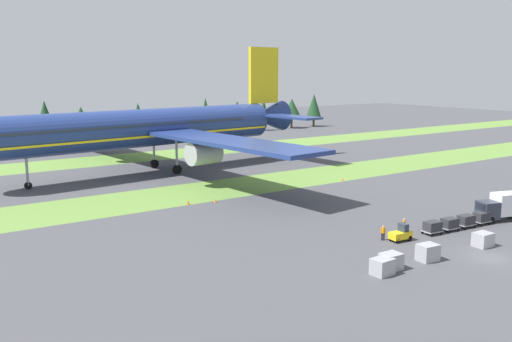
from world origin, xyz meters
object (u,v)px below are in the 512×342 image
at_px(cargo_dolly_second, 450,223).
at_px(cargo_dolly_fourth, 482,217).
at_px(baggage_tug, 401,234).
at_px(catering_truck, 504,206).
at_px(taxiway_marker_1, 215,201).
at_px(cargo_dolly_third, 466,220).
at_px(cargo_dolly_lead, 432,227).
at_px(airliner, 153,127).
at_px(ground_crew_loader, 404,225).
at_px(uld_container_3, 483,240).
at_px(uld_container_1, 391,261).
at_px(taxiway_marker_0, 342,179).
at_px(uld_container_2, 428,252).
at_px(uld_container_0, 382,267).
at_px(taxiway_marker_2, 188,202).
at_px(ground_crew_marshaller, 383,232).

height_order(cargo_dolly_second, cargo_dolly_fourth, same).
relative_size(baggage_tug, catering_truck, 0.37).
bearing_deg(taxiway_marker_1, cargo_dolly_third, -56.44).
bearing_deg(cargo_dolly_fourth, cargo_dolly_lead, 90.00).
distance_m(airliner, cargo_dolly_second, 58.04).
xyz_separation_m(ground_crew_loader, uld_container_3, (2.98, -8.47, -0.17)).
distance_m(baggage_tug, taxiway_marker_1, 28.93).
bearing_deg(cargo_dolly_lead, ground_crew_loader, 46.26).
height_order(ground_crew_loader, uld_container_3, ground_crew_loader).
bearing_deg(uld_container_1, cargo_dolly_lead, 22.05).
relative_size(ground_crew_loader, taxiway_marker_0, 3.23).
relative_size(ground_crew_loader, uld_container_2, 0.87).
relative_size(cargo_dolly_third, taxiway_marker_1, 4.29).
bearing_deg(uld_container_2, baggage_tug, 64.25).
relative_size(catering_truck, ground_crew_loader, 4.21).
distance_m(cargo_dolly_fourth, catering_truck, 4.06).
distance_m(ground_crew_loader, uld_container_2, 9.88).
bearing_deg(uld_container_2, taxiway_marker_1, 98.92).
relative_size(cargo_dolly_third, catering_truck, 0.32).
relative_size(catering_truck, uld_container_1, 3.66).
height_order(baggage_tug, cargo_dolly_lead, baggage_tug).
height_order(cargo_dolly_second, ground_crew_loader, ground_crew_loader).
height_order(taxiway_marker_0, taxiway_marker_1, same).
height_order(cargo_dolly_third, uld_container_3, uld_container_3).
bearing_deg(cargo_dolly_third, taxiway_marker_1, 38.21).
height_order(cargo_dolly_second, catering_truck, catering_truck).
distance_m(cargo_dolly_fourth, uld_container_0, 23.82).
distance_m(catering_truck, taxiway_marker_2, 42.59).
xyz_separation_m(cargo_dolly_fourth, uld_container_3, (-7.83, -5.35, -0.14)).
bearing_deg(taxiway_marker_1, airliner, 84.57).
bearing_deg(airliner, taxiway_marker_0, -143.10).
relative_size(catering_truck, uld_container_0, 3.66).
distance_m(cargo_dolly_second, uld_container_0, 18.34).
distance_m(cargo_dolly_lead, cargo_dolly_third, 5.80).
relative_size(cargo_dolly_second, cargo_dolly_third, 1.00).
distance_m(airliner, uld_container_3, 63.28).
bearing_deg(uld_container_3, cargo_dolly_third, 48.49).
xyz_separation_m(airliner, cargo_dolly_second, (13.48, -55.92, -7.70)).
height_order(uld_container_1, taxiway_marker_1, uld_container_1).
relative_size(airliner, uld_container_3, 40.54).
height_order(ground_crew_marshaller, uld_container_2, ground_crew_marshaller).
bearing_deg(cargo_dolly_third, uld_container_2, 115.22).
bearing_deg(uld_container_2, cargo_dolly_second, 26.44).
relative_size(cargo_dolly_lead, taxiway_marker_2, 3.65).
relative_size(uld_container_1, uld_container_3, 1.00).
xyz_separation_m(airliner, catering_truck, (23.15, -56.89, -6.66)).
height_order(uld_container_0, taxiway_marker_0, uld_container_0).
bearing_deg(ground_crew_loader, taxiway_marker_1, 90.53).
bearing_deg(baggage_tug, cargo_dolly_fourth, -90.00).
xyz_separation_m(taxiway_marker_0, taxiway_marker_2, (-30.54, -0.35, 0.05)).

